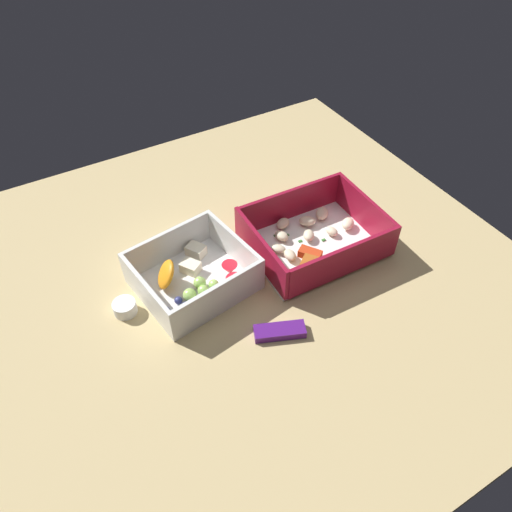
{
  "coord_description": "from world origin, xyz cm",
  "views": [
    {
      "loc": [
        24.59,
        43.44,
        56.33
      ],
      "look_at": [
        -1.06,
        -0.75,
        4.0
      ],
      "focal_mm": 33.71,
      "sensor_mm": 36.0,
      "label": 1
    }
  ],
  "objects_px": {
    "fruit_bowl": "(194,277)",
    "paper_cup_liner": "(125,308)",
    "pasta_container": "(313,238)",
    "candy_bar": "(280,331)"
  },
  "relations": [
    {
      "from": "fruit_bowl",
      "to": "paper_cup_liner",
      "type": "distance_m",
      "value": 0.11
    },
    {
      "from": "paper_cup_liner",
      "to": "pasta_container",
      "type": "bearing_deg",
      "value": 175.32
    },
    {
      "from": "pasta_container",
      "to": "fruit_bowl",
      "type": "height_order",
      "value": "pasta_container"
    },
    {
      "from": "pasta_container",
      "to": "candy_bar",
      "type": "height_order",
      "value": "pasta_container"
    },
    {
      "from": "pasta_container",
      "to": "candy_bar",
      "type": "xyz_separation_m",
      "value": [
        0.14,
        0.12,
        -0.01
      ]
    },
    {
      "from": "candy_bar",
      "to": "paper_cup_liner",
      "type": "bearing_deg",
      "value": -40.08
    },
    {
      "from": "pasta_container",
      "to": "candy_bar",
      "type": "relative_size",
      "value": 2.92
    },
    {
      "from": "fruit_bowl",
      "to": "pasta_container",
      "type": "bearing_deg",
      "value": 174.09
    },
    {
      "from": "pasta_container",
      "to": "fruit_bowl",
      "type": "xyz_separation_m",
      "value": [
        0.2,
        -0.02,
        -0.0
      ]
    },
    {
      "from": "pasta_container",
      "to": "paper_cup_liner",
      "type": "relative_size",
      "value": 6.21
    }
  ]
}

